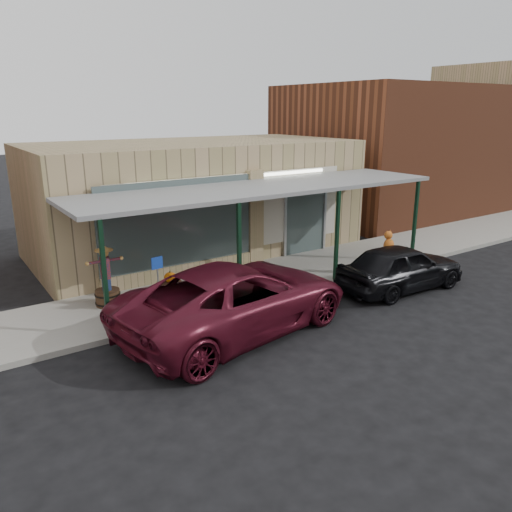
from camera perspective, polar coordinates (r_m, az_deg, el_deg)
ground at (r=13.58m, az=9.56°, el=-7.08°), size 120.00×120.00×0.00m
sidewalk at (r=16.14m, az=0.78°, el=-2.69°), size 40.00×3.20×0.15m
storefront at (r=19.45m, az=-6.96°, el=6.64°), size 12.00×6.25×4.20m
awning at (r=15.40m, az=0.90°, el=7.65°), size 12.00×3.00×3.04m
block_buildings_near at (r=21.11m, az=-3.50°, el=12.07°), size 61.00×8.00×8.00m
barrel_scarecrow at (r=14.29m, az=-16.69°, el=-3.21°), size 1.03×0.82×1.72m
barrel_pumpkin at (r=14.58m, az=-9.72°, el=-3.58°), size 0.81×0.81×0.79m
handicap_sign at (r=13.26m, az=-11.15°, el=-2.41°), size 0.32×0.06×1.55m
parked_sedan at (r=15.89m, az=16.23°, el=-1.21°), size 4.32×2.06×1.64m
car_maroon at (r=12.39m, az=-2.24°, el=-4.84°), size 6.65×3.91×1.74m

